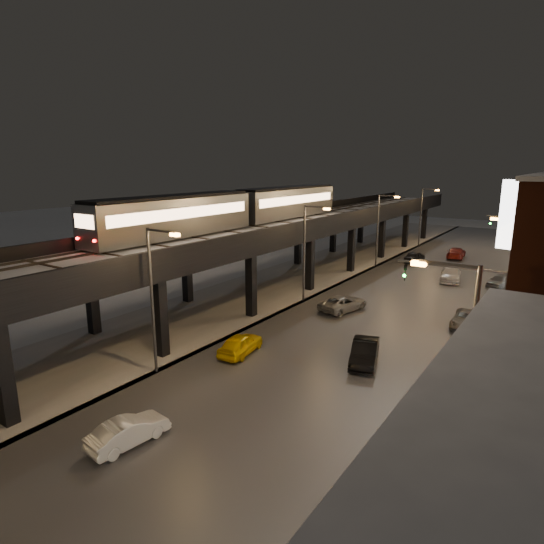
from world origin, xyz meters
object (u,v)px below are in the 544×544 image
Objects in this scene: car_near_white at (129,432)px; car_mid_dark at (456,253)px; car_mid_silver at (343,304)px; car_far_white at (415,257)px; car_onc_red at (500,281)px; car_taxi at (241,345)px; subway_train at (241,208)px; sign_citgo at (532,257)px; car_onc_silver at (365,353)px; car_onc_white at (451,275)px; car_onc_dark at (467,320)px.

car_mid_dark is (2.48, 53.00, 0.10)m from car_near_white.
car_near_white is 23.36m from car_mid_silver.
car_far_white reaches higher than car_onc_red.
subway_train is at bearing -60.96° from car_taxi.
subway_train is 28.55m from car_near_white.
sign_citgo is at bearing -148.07° from car_near_white.
sign_citgo is (27.00, -17.71, 0.95)m from subway_train.
car_mid_silver is at bearing -106.14° from car_taxi.
car_far_white is at bearing -81.42° from car_near_white.
car_taxi is 8.21m from car_onc_silver.
car_onc_silver is at bearing -99.51° from car_onc_white.
sign_citgo is at bearing 145.86° from car_mid_silver.
car_onc_white reaches higher than car_near_white.
car_mid_dark is at bearing 62.34° from subway_train.
car_onc_white is (5.25, 16.21, 0.05)m from car_mid_silver.
subway_train is 8.65× the size of car_taxi.
sign_citgo reaches higher than car_near_white.
car_taxi is 1.07× the size of car_near_white.
car_taxi is at bearing 96.13° from car_mid_silver.
car_near_white is 53.06m from car_mid_dark.
car_far_white is at bearing -73.71° from car_mid_silver.
sign_citgo is (14.54, 6.80, 8.65)m from car_near_white.
car_onc_dark is (11.62, 13.93, -0.05)m from car_taxi.
car_taxi is 0.92× the size of car_far_white.
car_near_white is 0.86× the size of car_far_white.
car_onc_silver is 25.37m from car_onc_white.
car_taxi is 19.14m from sign_citgo.
car_taxi is 18.14m from car_onc_dark.
car_mid_silver is at bearing -118.82° from car_onc_white.
car_onc_dark is (7.08, -28.14, -0.08)m from car_mid_dark.
car_near_white is 0.78× the size of car_mid_silver.
car_onc_silver is (5.85, -9.15, 0.07)m from car_mid_silver.
car_taxi is at bearing 78.62° from car_mid_dark.
car_onc_dark is 15.42m from car_onc_white.
car_onc_silver reaches higher than car_onc_red.
car_onc_white is at bearing -112.04° from car_taxi.
car_onc_red is (11.81, 28.83, -0.04)m from car_taxi.
car_mid_silver is 1.08× the size of car_onc_silver.
car_mid_silver reaches higher than car_onc_dark.
sign_citgo is (9.07, -7.40, 8.54)m from car_onc_silver.
subway_train reaches higher than car_near_white.
car_taxi reaches higher than car_near_white.
car_onc_red is (4.88, 0.21, -0.07)m from car_onc_white.
car_onc_white reaches higher than car_onc_dark.
car_far_white is at bearing 161.17° from car_onc_red.
car_onc_dark is (9.56, 24.87, 0.02)m from car_near_white.
car_mid_dark is 1.13× the size of car_far_white.
car_onc_dark is 20.64m from sign_citgo.
car_onc_dark is at bearing 51.73° from car_onc_silver.
car_onc_silver is (7.53, 3.26, 0.05)m from car_taxi.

